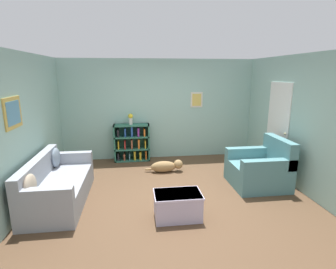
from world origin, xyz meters
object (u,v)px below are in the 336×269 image
Objects in this scene: couch at (57,186)px; vase at (131,118)px; coffee_table at (178,205)px; dog at (166,166)px; bookshelf at (132,143)px; recliner_chair at (260,169)px.

vase is at bearing 58.60° from couch.
coffee_table reaches higher than dog.
vase reaches higher than dog.
couch is 2.59× the size of coffee_table.
dog is 1.58m from vase.
couch is 2.62m from vase.
bookshelf is at bearing 103.55° from coffee_table.
coffee_table is at bearing -21.75° from couch.
recliner_chair is 2.12m from coffee_table.
recliner_chair is (2.58, -1.94, -0.12)m from bookshelf.
bookshelf reaches higher than dog.
bookshelf is at bearing 129.17° from dog.
couch is at bearing 158.25° from coffee_table.
bookshelf is 3.05m from coffee_table.
recliner_chair reaches higher than coffee_table.
dog is (0.78, -0.96, -0.33)m from bookshelf.
recliner_chair is at bearing 28.37° from coffee_table.
vase is at bearing 130.33° from dog.
dog is at bearing -50.83° from bookshelf.
recliner_chair is 1.16× the size of dog.
couch is 1.84× the size of recliner_chair.
recliner_chair reaches higher than bookshelf.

